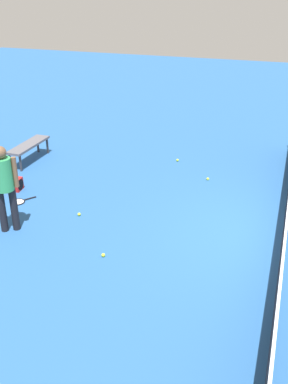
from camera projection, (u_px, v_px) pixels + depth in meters
name	position (u px, v px, depth m)	size (l,w,h in m)	color
ground_plane	(282.00, 240.00, 8.26)	(40.00, 40.00, 0.00)	#265693
court_net	(286.00, 217.00, 8.04)	(10.09, 0.09, 1.07)	#4C4C51
player_near_side	(4.00, 182.00, 8.18)	(0.47, 0.48, 1.70)	black
tennis_racket_near_player	(19.00, 202.00, 9.67)	(0.58, 0.48, 0.03)	black
tennis_ball_near_player	(177.00, 160.00, 11.81)	(0.07, 0.07, 0.07)	#C6E033
tennis_ball_by_net	(103.00, 255.00, 7.77)	(0.07, 0.07, 0.07)	#C6E033
tennis_ball_midcourt	(208.00, 179.00, 10.71)	(0.07, 0.07, 0.07)	#C6E033
tennis_ball_baseline	(79.00, 214.00, 9.10)	(0.07, 0.07, 0.07)	#C6E033
courtside_bench	(29.00, 146.00, 11.66)	(1.50, 0.41, 0.48)	#595960
equipment_bag	(6.00, 183.00, 10.22)	(0.37, 0.83, 0.28)	#B21E1E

